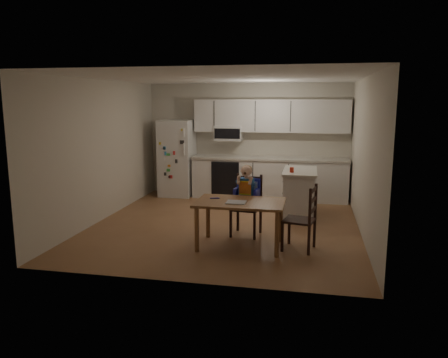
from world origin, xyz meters
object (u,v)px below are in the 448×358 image
dining_table (240,207)px  chair_side (306,214)px  red_cup (292,170)px  kitchen_island (300,193)px  refrigerator (177,158)px  chair_booster (247,193)px

dining_table → chair_side: chair_side is taller
red_cup → kitchen_island: bearing=63.6°
refrigerator → kitchen_island: size_ratio=1.46×
red_cup → chair_booster: 1.29m
refrigerator → chair_side: refrigerator is taller
refrigerator → chair_booster: 3.30m
chair_booster → chair_side: chair_booster is taller
kitchen_island → chair_side: bearing=-85.7°
dining_table → kitchen_island: bearing=68.3°
chair_booster → dining_table: bearing=-83.5°
dining_table → chair_side: bearing=1.9°
red_cup → refrigerator: bearing=149.8°
chair_side → chair_booster: bearing=-110.4°
kitchen_island → chair_booster: (-0.79, -1.38, 0.25)m
red_cup → chair_booster: bearing=-120.6°
dining_table → chair_booster: (0.01, 0.62, 0.09)m
dining_table → red_cup: bearing=69.1°
dining_table → chair_booster: bearing=89.5°
kitchen_island → chair_side: size_ratio=1.22×
refrigerator → chair_booster: bearing=-52.8°
refrigerator → kitchen_island: (2.78, -1.25, -0.42)m
red_cup → dining_table: 1.85m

